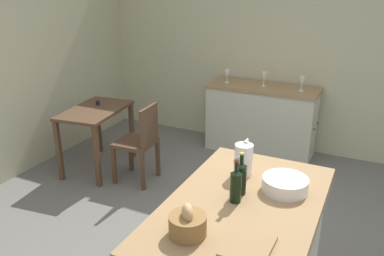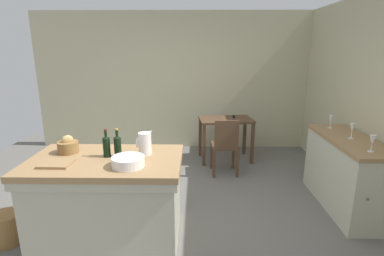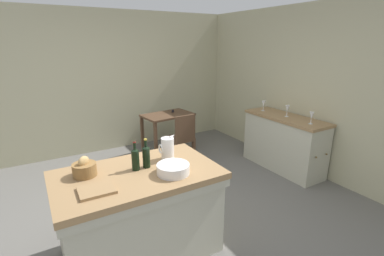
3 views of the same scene
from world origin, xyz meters
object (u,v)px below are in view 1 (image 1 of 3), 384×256
(wash_bowl, at_px, (285,184))
(wine_glass_left, at_px, (264,76))
(wooden_chair, at_px, (140,141))
(wine_glass_far_left, at_px, (302,81))
(bread_basket, at_px, (188,224))
(wine_glass_middle, at_px, (227,74))
(pitcher, at_px, (243,159))
(wine_bottle_amber, at_px, (236,185))
(cutting_board, at_px, (248,247))
(side_cabinet, at_px, (261,119))
(writing_desk, at_px, (96,119))
(wine_bottle_dark, at_px, (241,177))

(wash_bowl, relative_size, wine_glass_left, 1.66)
(wooden_chair, bearing_deg, wine_glass_far_left, -46.70)
(wash_bowl, xyz_separation_m, bread_basket, (-0.70, 0.36, 0.02))
(wine_glass_middle, bearing_deg, pitcher, -156.28)
(wash_bowl, distance_m, wine_bottle_amber, 0.37)
(cutting_board, height_order, wine_glass_far_left, wine_glass_far_left)
(wine_glass_middle, bearing_deg, side_cabinet, -85.08)
(side_cabinet, distance_m, wine_bottle_amber, 2.85)
(bread_basket, height_order, wine_bottle_amber, wine_bottle_amber)
(writing_desk, bearing_deg, wine_glass_middle, -41.58)
(wine_glass_middle, bearing_deg, wine_bottle_amber, -157.82)
(wine_glass_middle, bearing_deg, bread_basket, -162.60)
(writing_desk, relative_size, bread_basket, 4.60)
(wine_bottle_amber, height_order, wine_glass_middle, wine_bottle_amber)
(writing_desk, relative_size, wooden_chair, 1.07)
(wooden_chair, height_order, bread_basket, bread_basket)
(writing_desk, bearing_deg, side_cabinet, -50.64)
(wine_bottle_amber, distance_m, wine_glass_left, 2.80)
(bread_basket, bearing_deg, side_cabinet, 9.05)
(side_cabinet, bearing_deg, pitcher, -167.03)
(bread_basket, relative_size, wine_glass_far_left, 1.18)
(wine_glass_far_left, distance_m, wine_glass_left, 0.47)
(wash_bowl, relative_size, wine_bottle_dark, 1.05)
(wine_glass_left, bearing_deg, wine_glass_far_left, -93.97)
(writing_desk, height_order, wash_bowl, wash_bowl)
(wine_bottle_amber, height_order, wine_glass_far_left, wine_bottle_amber)
(writing_desk, height_order, cutting_board, cutting_board)
(side_cabinet, relative_size, wooden_chair, 1.56)
(pitcher, height_order, wine_glass_middle, pitcher)
(cutting_board, relative_size, wine_glass_far_left, 1.59)
(side_cabinet, distance_m, wine_bottle_dark, 2.74)
(wine_glass_far_left, bearing_deg, writing_desk, 121.72)
(side_cabinet, bearing_deg, wine_bottle_amber, -167.20)
(wine_glass_far_left, distance_m, wine_glass_middle, 0.95)
(cutting_board, relative_size, wine_glass_middle, 1.62)
(wine_glass_left, height_order, wine_glass_middle, wine_glass_left)
(wooden_chair, bearing_deg, writing_desk, 84.00)
(cutting_board, bearing_deg, wine_glass_far_left, 6.66)
(writing_desk, height_order, wooden_chair, wooden_chair)
(wooden_chair, xyz_separation_m, wine_bottle_amber, (-1.34, -1.58, 0.50))
(writing_desk, xyz_separation_m, wash_bowl, (-1.14, -2.48, 0.29))
(wash_bowl, height_order, wine_glass_middle, wine_glass_middle)
(wooden_chair, relative_size, wash_bowl, 2.99)
(side_cabinet, height_order, wash_bowl, wash_bowl)
(wine_bottle_amber, bearing_deg, writing_desk, 57.83)
(wine_bottle_amber, bearing_deg, cutting_board, -151.77)
(cutting_board, bearing_deg, wine_glass_left, 14.89)
(writing_desk, bearing_deg, wine_glass_left, -50.68)
(cutting_board, distance_m, wine_bottle_dark, 0.58)
(pitcher, bearing_deg, wine_glass_left, 12.84)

